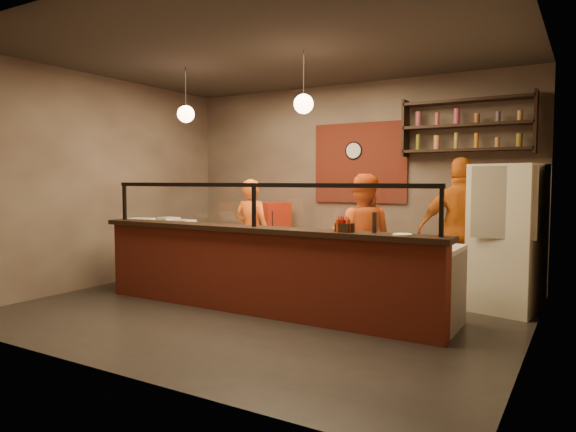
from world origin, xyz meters
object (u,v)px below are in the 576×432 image
Objects in this scene: fridge at (507,238)px; pepper_mill at (374,223)px; cook_mid at (362,238)px; red_cooler at (271,238)px; cook_left at (252,232)px; condiment_caddy at (345,228)px; wall_clock at (354,151)px; pizza_dough at (304,237)px; cook_right at (462,231)px.

pepper_mill is at bearing -111.37° from fridge.
red_cooler is (-2.19, 1.21, -0.23)m from cook_mid.
red_cooler is (-0.33, 1.06, -0.20)m from cook_left.
cook_mid is (1.87, -0.15, 0.03)m from cook_left.
red_cooler is 3.56m from condiment_caddy.
fridge reaches higher than red_cooler.
cook_mid reaches higher than pepper_mill.
condiment_caddy is at bearing 146.20° from cook_left.
wall_clock reaches higher than condiment_caddy.
cook_mid is 3.09× the size of pizza_dough.
cook_mid is at bearing 174.38° from cook_left.
red_cooler reaches higher than condiment_caddy.
cook_mid is at bearing -4.86° from red_cooler.
cook_mid reaches higher than pizza_dough.
cook_right is 11.06× the size of condiment_caddy.
wall_clock is at bearing -75.89° from cook_mid.
pepper_mill reaches higher than pizza_dough.
condiment_caddy is at bearing -168.13° from pepper_mill.
wall_clock is at bearing 117.41° from pepper_mill.
fridge reaches higher than condiment_caddy.
cook_right is 1.98m from condiment_caddy.
cook_mid reaches higher than cook_left.
cook_left is 3.60m from fridge.
red_cooler is at bearing -74.01° from cook_left.
pizza_dough is at bearing -24.21° from red_cooler.
cook_mid is 1.78m from fridge.
cook_right reaches higher than fridge.
pepper_mill is (2.50, -1.34, 0.35)m from cook_left.
cook_right reaches higher than pizza_dough.
cook_right is 2.06m from pizza_dough.
cook_left is at bearing 148.23° from pizza_dough.
pepper_mill is (-1.09, -1.64, 0.26)m from fridge.
cook_right reaches higher than cook_mid.
pizza_dough is 0.99m from condiment_caddy.
cook_mid is 1.38× the size of red_cooler.
fridge is 2.49m from pizza_dough.
condiment_caddy is at bearing -20.45° from red_cooler.
condiment_caddy reaches higher than pizza_dough.
wall_clock is 2.97m from fridge.
cook_right reaches higher than pepper_mill.
pizza_dough is at bearing 145.47° from condiment_caddy.
cook_left is at bearing -13.16° from cook_right.
cook_left is at bearing -17.58° from cook_mid.
fridge reaches higher than cook_left.
pizza_dough is 3.18× the size of condiment_caddy.
fridge is at bearing 152.93° from cook_right.
cook_left is 0.85× the size of cook_right.
cook_left is 2.62m from condiment_caddy.
pepper_mill is (1.11, -0.48, 0.26)m from pizza_dough.
cook_right reaches higher than condiment_caddy.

